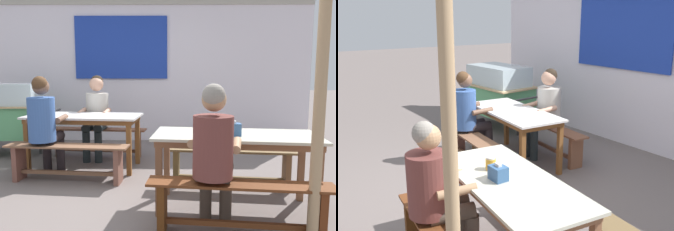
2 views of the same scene
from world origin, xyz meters
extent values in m
plane|color=#6C605C|center=(0.00, 0.00, 0.00)|extent=(40.00, 40.00, 0.00)
cube|color=white|center=(0.00, 2.87, 1.28)|extent=(6.51, 0.12, 2.56)
cube|color=#1F3BA6|center=(-0.34, 2.78, 1.78)|extent=(1.73, 0.03, 1.16)
cube|color=#AAA399|center=(0.00, 2.89, 2.66)|extent=(6.51, 0.20, 0.20)
cube|color=silver|center=(-0.60, 0.92, 0.73)|extent=(1.60, 0.83, 0.03)
cube|color=brown|center=(-0.60, 0.92, 0.68)|extent=(1.51, 0.76, 0.06)
cube|color=brown|center=(0.11, 1.13, 0.33)|extent=(0.07, 0.07, 0.65)
cube|color=brown|center=(0.06, 0.57, 0.33)|extent=(0.07, 0.07, 0.65)
cube|color=brown|center=(-1.26, 1.27, 0.33)|extent=(0.07, 0.07, 0.65)
cube|color=brown|center=(-1.31, 0.71, 0.33)|extent=(0.07, 0.07, 0.65)
cube|color=beige|center=(1.21, -0.46, 0.73)|extent=(1.63, 0.86, 0.03)
cube|color=brown|center=(1.21, -0.46, 0.69)|extent=(1.54, 0.79, 0.06)
cube|color=brown|center=(1.94, -0.26, 0.33)|extent=(0.07, 0.07, 0.66)
cube|color=brown|center=(1.87, -0.82, 0.33)|extent=(0.07, 0.07, 0.66)
cube|color=brown|center=(0.55, -0.10, 0.33)|extent=(0.07, 0.07, 0.66)
cube|color=brown|center=(0.48, -0.66, 0.33)|extent=(0.07, 0.07, 0.66)
cube|color=brown|center=(-0.54, 1.51, 0.44)|extent=(1.52, 0.39, 0.02)
cube|color=brown|center=(0.09, 1.45, 0.22)|extent=(0.08, 0.21, 0.43)
cube|color=brown|center=(-1.17, 1.58, 0.22)|extent=(0.08, 0.21, 0.43)
cube|color=brown|center=(-0.54, 1.51, 0.11)|extent=(1.22, 0.17, 0.04)
cube|color=brown|center=(-0.66, 0.33, 0.44)|extent=(1.52, 0.43, 0.02)
cube|color=brown|center=(-0.04, 0.27, 0.22)|extent=(0.08, 0.24, 0.43)
cube|color=brown|center=(-1.29, 0.39, 0.22)|extent=(0.08, 0.24, 0.43)
cube|color=brown|center=(-0.66, 0.33, 0.11)|extent=(1.21, 0.17, 0.04)
cube|color=brown|center=(1.28, 0.13, 0.44)|extent=(1.51, 0.42, 0.02)
cube|color=brown|center=(1.91, 0.06, 0.21)|extent=(0.08, 0.22, 0.43)
cube|color=brown|center=(0.66, 0.21, 0.21)|extent=(0.08, 0.22, 0.43)
cube|color=brown|center=(1.28, 0.13, 0.11)|extent=(1.21, 0.19, 0.04)
cube|color=#603017|center=(1.14, -1.05, 0.44)|extent=(1.51, 0.42, 0.02)
cube|color=#5E2A13|center=(1.76, -1.12, 0.22)|extent=(0.08, 0.21, 0.43)
cube|color=#592E11|center=(0.52, -0.98, 0.22)|extent=(0.08, 0.21, 0.43)
cube|color=#603017|center=(1.14, -1.05, 0.11)|extent=(1.21, 0.19, 0.04)
cube|color=#57A66B|center=(-2.07, 1.68, 0.54)|extent=(1.24, 0.79, 0.50)
cube|color=silver|center=(-2.07, 1.68, 0.97)|extent=(1.12, 0.71, 0.36)
cube|color=tan|center=(-2.07, 1.68, 0.80)|extent=(1.33, 0.87, 0.02)
cylinder|color=#333333|center=(-1.53, 1.71, 0.14)|extent=(0.05, 0.05, 0.29)
cylinder|color=#3F3F3F|center=(-1.29, 1.72, 0.69)|extent=(0.08, 0.72, 0.04)
cylinder|color=black|center=(-0.86, 0.68, 0.23)|extent=(0.11, 0.11, 0.45)
cylinder|color=black|center=(-1.04, 0.69, 0.23)|extent=(0.11, 0.11, 0.45)
cylinder|color=black|center=(-0.87, 0.52, 0.50)|extent=(0.14, 0.37, 0.13)
cylinder|color=black|center=(-1.05, 0.53, 0.50)|extent=(0.14, 0.37, 0.13)
cylinder|color=#395C9F|center=(-0.97, 0.36, 0.76)|extent=(0.32, 0.32, 0.54)
sphere|color=brown|center=(-0.97, 0.38, 1.16)|extent=(0.20, 0.20, 0.20)
sphere|color=#4C331E|center=(-0.97, 0.35, 1.19)|extent=(0.18, 0.18, 0.18)
cylinder|color=brown|center=(-0.78, 0.53, 0.75)|extent=(0.08, 0.30, 0.08)
cylinder|color=brown|center=(-1.14, 0.55, 0.75)|extent=(0.08, 0.31, 0.10)
cylinder|color=#212A2D|center=(-0.65, 1.20, 0.23)|extent=(0.11, 0.11, 0.45)
cylinder|color=#212A2D|center=(-0.47, 1.19, 0.23)|extent=(0.11, 0.11, 0.45)
cylinder|color=#212A2D|center=(-0.64, 1.36, 0.50)|extent=(0.15, 0.36, 0.13)
cylinder|color=#212A2D|center=(-0.46, 1.35, 0.50)|extent=(0.15, 0.36, 0.13)
cylinder|color=#BBB6AD|center=(-0.54, 1.51, 0.75)|extent=(0.34, 0.34, 0.51)
sphere|color=tan|center=(-0.54, 1.49, 1.14)|extent=(0.21, 0.21, 0.21)
sphere|color=#2D2319|center=(-0.54, 1.52, 1.18)|extent=(0.20, 0.20, 0.20)
cylinder|color=tan|center=(-0.74, 1.35, 0.74)|extent=(0.09, 0.31, 0.11)
cylinder|color=tan|center=(-0.36, 1.32, 0.74)|extent=(0.09, 0.31, 0.10)
cylinder|color=#4C3E34|center=(1.09, -0.73, 0.23)|extent=(0.11, 0.11, 0.45)
cylinder|color=#4C3E34|center=(0.91, -0.69, 0.23)|extent=(0.11, 0.11, 0.45)
cylinder|color=#4C3E34|center=(1.05, -0.89, 0.50)|extent=(0.21, 0.38, 0.13)
cylinder|color=#4C3E34|center=(0.88, -0.85, 0.50)|extent=(0.21, 0.38, 0.13)
cylinder|color=brown|center=(0.93, -1.03, 0.74)|extent=(0.32, 0.32, 0.50)
sphere|color=tan|center=(0.93, -1.01, 1.12)|extent=(0.20, 0.20, 0.20)
sphere|color=gray|center=(0.93, -1.03, 1.16)|extent=(0.18, 0.18, 0.18)
cylinder|color=tan|center=(1.14, -0.89, 0.73)|extent=(0.14, 0.31, 0.09)
cylinder|color=tan|center=(0.79, -0.81, 0.73)|extent=(0.14, 0.31, 0.11)
cube|color=#335A8A|center=(1.17, -0.54, 0.80)|extent=(0.14, 0.11, 0.12)
cube|color=white|center=(1.17, -0.54, 0.87)|extent=(0.06, 0.03, 0.02)
cylinder|color=gold|center=(0.96, -0.47, 0.79)|extent=(0.09, 0.09, 0.10)
cylinder|color=white|center=(0.96, -0.47, 0.85)|extent=(0.08, 0.08, 0.02)
cylinder|color=tan|center=(1.68, -1.20, 1.22)|extent=(0.09, 0.09, 2.44)
camera|label=1|loc=(0.59, -3.65, 1.34)|focal=36.03mm
camera|label=2|loc=(3.49, -2.11, 2.00)|focal=40.98mm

